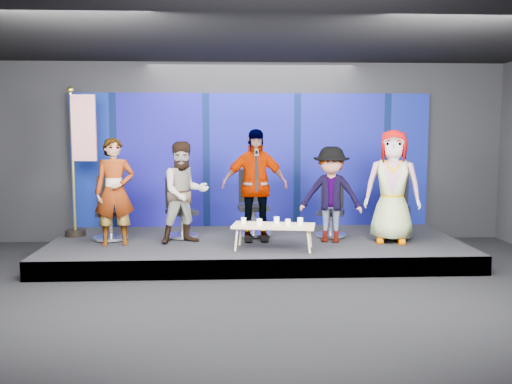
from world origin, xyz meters
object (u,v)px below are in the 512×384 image
chair_a (110,219)px  chair_b (181,218)px  chair_c (253,214)px  coffee_table (274,227)px  mug_c (277,220)px  mug_e (300,221)px  panelist_a (115,192)px  chair_d (331,218)px  chair_e (394,215)px  panelist_e (392,186)px  panelist_c (255,185)px  flag_stand (80,158)px  panelist_d (331,194)px  mug_b (259,222)px  mug_a (244,220)px  panelist_b (185,193)px

chair_a → chair_b: (1.21, 0.14, -0.01)m
chair_a → chair_b: bearing=-3.4°
chair_b → chair_c: chair_c is taller
coffee_table → mug_c: size_ratio=13.25×
mug_e → panelist_a: bearing=171.1°
chair_d → chair_e: 1.12m
panelist_e → chair_e: bearing=84.6°
chair_d → mug_c: size_ratio=9.63×
panelist_c → flag_stand: flag_stand is taller
chair_a → coffee_table: (2.77, -0.95, 0.01)m
panelist_d → coffee_table: size_ratio=1.18×
chair_c → panelist_d: (1.29, -0.66, 0.42)m
chair_a → chair_e: (5.00, -0.01, 0.03)m
panelist_c → mug_c: (0.33, -0.57, -0.51)m
panelist_d → mug_b: 1.44m
chair_d → mug_e: (-0.69, -1.04, 0.12)m
chair_e → panelist_e: panelist_e is taller
coffee_table → mug_c: bearing=66.0°
panelist_d → coffee_table: panelist_d is taller
chair_d → mug_e: size_ratio=9.43×
mug_a → panelist_d: bearing=15.5°
panelist_c → coffee_table: bearing=-71.7°
flag_stand → panelist_c: bearing=-8.8°
coffee_table → flag_stand: (-3.34, 1.29, 1.04)m
mug_b → mug_c: (0.29, 0.19, 0.00)m
panelist_e → coffee_table: size_ratio=1.38×
chair_a → mug_e: 3.33m
panelist_c → chair_d: (1.39, 0.34, -0.63)m
coffee_table → panelist_a: bearing=169.5°
chair_c → panelist_b: bearing=-155.1°
chair_b → mug_e: (1.98, -1.09, 0.11)m
mug_b → flag_stand: size_ratio=0.04×
panelist_a → mug_b: panelist_a is taller
panelist_c → coffee_table: size_ratio=1.39×
coffee_table → chair_a: bearing=161.0°
chair_a → panelist_b: panelist_b is taller
chair_b → mug_a: chair_b is taller
panelist_a → chair_b: size_ratio=1.68×
chair_a → panelist_c: (2.50, -0.25, 0.60)m
mug_a → mug_e: size_ratio=0.89×
chair_e → mug_e: 2.03m
chair_b → chair_e: size_ratio=0.90×
panelist_d → mug_c: size_ratio=15.59×
panelist_d → mug_a: size_ratio=17.22×
flag_stand → coffee_table: bearing=-19.1°
chair_e → flag_stand: bearing=-167.7°
panelist_e → mug_c: panelist_e is taller
chair_a → flag_stand: size_ratio=0.41×
panelist_d → chair_d: bearing=94.2°
chair_c → mug_c: bearing=-75.7°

